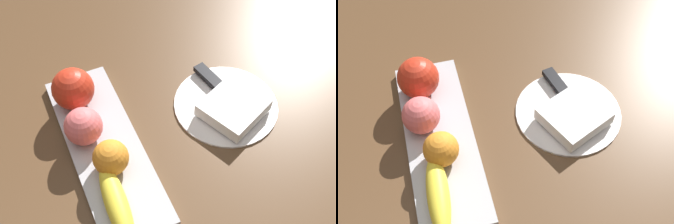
# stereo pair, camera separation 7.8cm
# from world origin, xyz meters

# --- Properties ---
(ground_plane) EXTENTS (2.40, 2.40, 0.00)m
(ground_plane) POSITION_xyz_m (0.00, 0.00, 0.00)
(ground_plane) COLOR brown
(fruit_tray) EXTENTS (0.38, 0.13, 0.02)m
(fruit_tray) POSITION_xyz_m (-0.01, -0.01, 0.01)
(fruit_tray) COLOR #B8B8BF
(fruit_tray) RESTS_ON ground_plane
(apple) EXTENTS (0.08, 0.08, 0.08)m
(apple) POSITION_xyz_m (-0.12, -0.03, 0.06)
(apple) COLOR red
(apple) RESTS_ON fruit_tray
(banana) EXTENTS (0.16, 0.05, 0.04)m
(banana) POSITION_xyz_m (0.12, -0.04, 0.03)
(banana) COLOR yellow
(banana) RESTS_ON fruit_tray
(orange_near_apple) EXTENTS (0.06, 0.06, 0.06)m
(orange_near_apple) POSITION_xyz_m (0.05, -0.02, 0.05)
(orange_near_apple) COLOR orange
(orange_near_apple) RESTS_ON fruit_tray
(peach) EXTENTS (0.07, 0.07, 0.07)m
(peach) POSITION_xyz_m (-0.04, -0.04, 0.05)
(peach) COLOR #EC6769
(peach) RESTS_ON fruit_tray
(dinner_plate) EXTENTS (0.21, 0.21, 0.01)m
(dinner_plate) POSITION_xyz_m (-0.01, 0.24, 0.00)
(dinner_plate) COLOR white
(dinner_plate) RESTS_ON ground_plane
(folded_napkin) EXTENTS (0.14, 0.14, 0.03)m
(folded_napkin) POSITION_xyz_m (0.02, 0.24, 0.02)
(folded_napkin) COLOR white
(folded_napkin) RESTS_ON dinner_plate
(knife) EXTENTS (0.18, 0.06, 0.01)m
(knife) POSITION_xyz_m (-0.06, 0.25, 0.01)
(knife) COLOR silver
(knife) RESTS_ON dinner_plate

